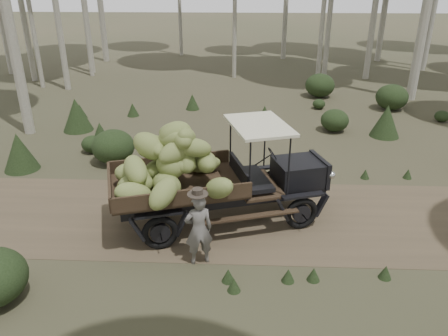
{
  "coord_description": "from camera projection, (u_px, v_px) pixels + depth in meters",
  "views": [
    {
      "loc": [
        -1.68,
        -9.69,
        5.77
      ],
      "look_at": [
        -2.1,
        -0.12,
        1.43
      ],
      "focal_mm": 35.0,
      "sensor_mm": 36.0,
      "label": 1
    }
  ],
  "objects": [
    {
      "name": "undergrowth",
      "position": [
        251.0,
        174.0,
        12.31
      ],
      "size": [
        21.23,
        24.5,
        1.39
      ],
      "color": "#233319",
      "rests_on": "ground"
    },
    {
      "name": "banana_truck",
      "position": [
        191.0,
        168.0,
        10.21
      ],
      "size": [
        5.66,
        3.55,
        2.77
      ],
      "rotation": [
        0.0,
        0.0,
        0.3
      ],
      "color": "black",
      "rests_on": "ground"
    },
    {
      "name": "dirt_track",
      "position": [
        306.0,
        219.0,
        11.13
      ],
      "size": [
        70.0,
        4.0,
        0.01
      ],
      "primitive_type": "cube",
      "color": "brown",
      "rests_on": "ground"
    },
    {
      "name": "farmer",
      "position": [
        199.0,
        229.0,
        9.13
      ],
      "size": [
        0.69,
        0.56,
        1.78
      ],
      "rotation": [
        0.0,
        0.0,
        3.46
      ],
      "color": "#5F5B57",
      "rests_on": "ground"
    },
    {
      "name": "ground",
      "position": [
        306.0,
        219.0,
        11.13
      ],
      "size": [
        120.0,
        120.0,
        0.0
      ],
      "primitive_type": "plane",
      "color": "#473D2B",
      "rests_on": "ground"
    }
  ]
}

